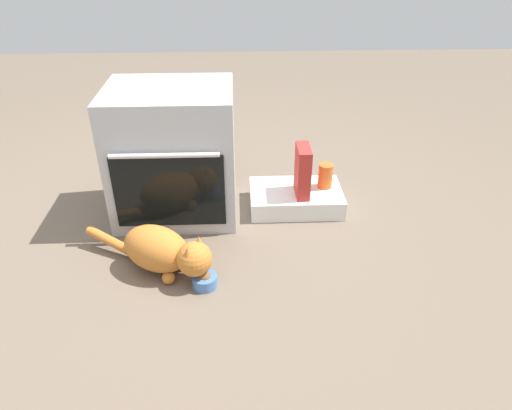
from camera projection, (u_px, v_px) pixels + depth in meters
ground at (179, 252)px, 2.34m from camera, size 8.00×8.00×0.00m
oven at (173, 153)px, 2.50m from camera, size 0.64×0.56×0.70m
pantry_cabinet at (296, 198)px, 2.68m from camera, size 0.51×0.33×0.11m
food_bowl at (205, 280)px, 2.11m from camera, size 0.11×0.11×0.08m
cat at (163, 251)px, 2.15m from camera, size 0.64×0.42×0.23m
sauce_jar at (325, 176)px, 2.65m from camera, size 0.08×0.08×0.14m
cereal_box at (303, 171)px, 2.54m from camera, size 0.07×0.18×0.28m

